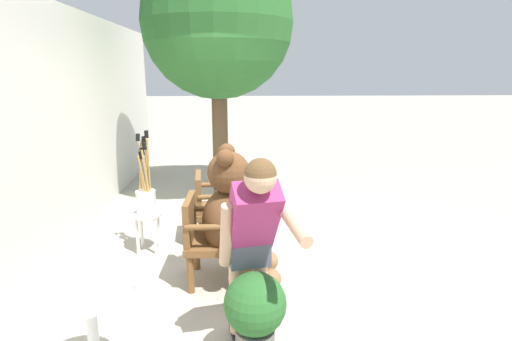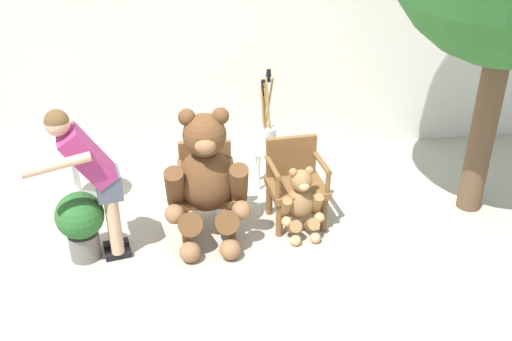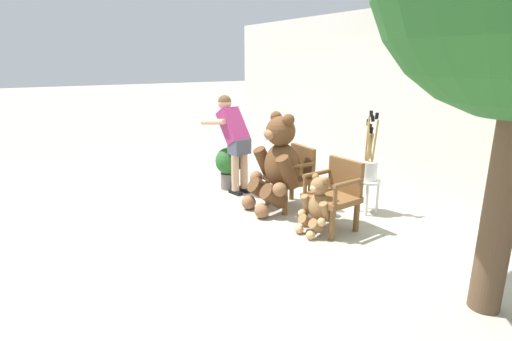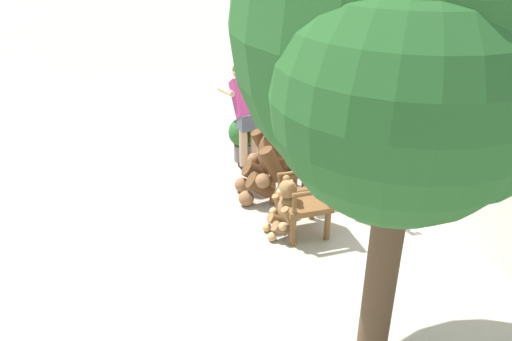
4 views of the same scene
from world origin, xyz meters
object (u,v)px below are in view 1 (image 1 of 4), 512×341
(wooden_chair_right, at_px, (214,206))
(teddy_bear_large, at_px, (234,217))
(white_stool, at_px, (147,221))
(patio_tree, at_px, (222,27))
(wooden_chair_left, at_px, (208,237))
(brush_bucket, at_px, (146,195))
(round_side_table, at_px, (92,327))
(person_visitor, at_px, (252,236))
(teddy_bear_small, at_px, (237,214))
(potted_plant, at_px, (255,312))

(wooden_chair_right, distance_m, teddy_bear_large, 0.96)
(wooden_chair_right, distance_m, white_stool, 0.78)
(white_stool, relative_size, patio_tree, 0.12)
(wooden_chair_left, xyz_separation_m, white_stool, (0.71, 0.75, -0.11))
(brush_bucket, xyz_separation_m, round_side_table, (-2.08, -0.12, -0.22))
(white_stool, relative_size, brush_bucket, 0.49)
(round_side_table, relative_size, patio_tree, 0.18)
(teddy_bear_large, distance_m, white_stool, 1.27)
(wooden_chair_left, distance_m, person_visitor, 1.17)
(teddy_bear_large, bearing_deg, white_stool, 54.52)
(wooden_chair_right, bearing_deg, teddy_bear_small, -88.10)
(wooden_chair_left, height_order, patio_tree, patio_tree)
(white_stool, bearing_deg, wooden_chair_left, -133.60)
(wooden_chair_right, bearing_deg, potted_plant, -168.64)
(white_stool, height_order, round_side_table, round_side_table)
(round_side_table, bearing_deg, potted_plant, -78.96)
(wooden_chair_right, bearing_deg, person_visitor, -168.08)
(wooden_chair_right, bearing_deg, patio_tree, -1.83)
(white_stool, bearing_deg, brush_bucket, -139.00)
(brush_bucket, distance_m, patio_tree, 3.10)
(round_side_table, bearing_deg, white_stool, 3.25)
(round_side_table, distance_m, potted_plant, 1.06)
(teddy_bear_large, distance_m, teddy_bear_small, 0.96)
(person_visitor, relative_size, potted_plant, 2.21)
(wooden_chair_right, height_order, white_stool, wooden_chair_right)
(wooden_chair_left, bearing_deg, round_side_table, 155.44)
(round_side_table, bearing_deg, patio_tree, -9.16)
(person_visitor, bearing_deg, patio_tree, 4.92)
(teddy_bear_small, xyz_separation_m, round_side_table, (-2.28, 0.91, 0.09))
(brush_bucket, bearing_deg, potted_plant, -148.31)
(wooden_chair_left, xyz_separation_m, teddy_bear_small, (0.91, -0.28, -0.11))
(wooden_chair_left, distance_m, patio_tree, 3.67)
(teddy_bear_small, height_order, patio_tree, patio_tree)
(person_visitor, height_order, brush_bucket, person_visitor)
(brush_bucket, bearing_deg, person_visitor, -146.29)
(teddy_bear_large, relative_size, patio_tree, 0.35)
(wooden_chair_left, distance_m, teddy_bear_large, 0.32)
(wooden_chair_left, xyz_separation_m, potted_plant, (-1.17, -0.42, -0.07))
(brush_bucket, bearing_deg, wooden_chair_right, -75.82)
(teddy_bear_large, height_order, potted_plant, teddy_bear_large)
(patio_tree, bearing_deg, teddy_bear_small, -173.88)
(person_visitor, bearing_deg, wooden_chair_right, 11.92)
(teddy_bear_large, xyz_separation_m, teddy_bear_small, (0.91, -0.03, -0.31))
(teddy_bear_small, bearing_deg, potted_plant, -176.29)
(wooden_chair_right, xyz_separation_m, white_stool, (-0.19, 0.75, -0.11))
(teddy_bear_large, bearing_deg, person_visitor, -171.62)
(teddy_bear_large, height_order, white_stool, teddy_bear_large)
(white_stool, height_order, patio_tree, patio_tree)
(teddy_bear_small, height_order, white_stool, teddy_bear_small)
(teddy_bear_small, relative_size, brush_bucket, 0.77)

